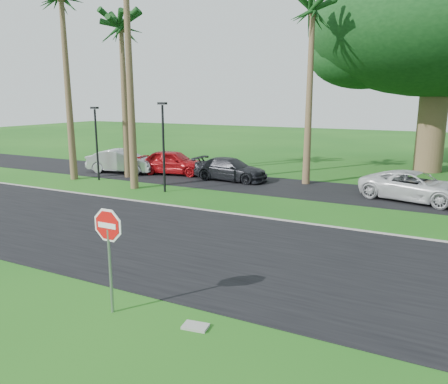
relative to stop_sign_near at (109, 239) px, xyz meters
name	(u,v)px	position (x,y,z in m)	size (l,w,h in m)	color
ground	(168,265)	(-0.50, 3.00, -1.77)	(120.00, 120.00, 0.00)	#134A12
road	(202,245)	(-0.50, 5.00, -1.76)	(120.00, 8.00, 0.02)	black
parking_strip	(298,188)	(-0.50, 15.50, -1.76)	(120.00, 5.00, 0.02)	black
curb	(250,216)	(-0.50, 9.05, -1.74)	(120.00, 0.12, 0.06)	gray
stop_sign_near	(109,239)	(0.00, 0.00, 0.00)	(1.05, 0.07, 2.62)	gray
palm_left_far	(61,1)	(-13.50, 12.00, 8.36)	(5.00, 5.00, 11.50)	brown
palm_left_mid	(121,31)	(-11.00, 14.00, 6.90)	(5.00, 5.00, 10.00)	brown
palm_center	(313,15)	(-0.50, 17.00, 7.39)	(5.00, 5.00, 10.50)	brown
canopy_tree	(441,31)	(5.50, 25.00, 7.17)	(16.50, 16.50, 13.12)	brown
streetlight_left	(96,138)	(-12.00, 12.50, 0.72)	(0.45, 0.25, 4.34)	black
streetlight_right	(163,141)	(-6.50, 11.50, 0.88)	(0.45, 0.25, 4.64)	black
car_silver	(122,161)	(-12.38, 15.13, -1.02)	(1.60, 4.58, 1.51)	#A9ACB0
car_red	(173,162)	(-9.07, 16.14, -0.99)	(1.84, 4.59, 1.56)	#A80E13
car_dark	(231,170)	(-4.82, 15.95, -1.11)	(1.85, 4.56, 1.32)	black
car_minivan	(415,187)	(5.38, 15.23, -1.07)	(2.32, 5.03, 1.40)	silver
utility_slab	(195,326)	(2.08, 0.27, -1.74)	(0.55, 0.35, 0.06)	gray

